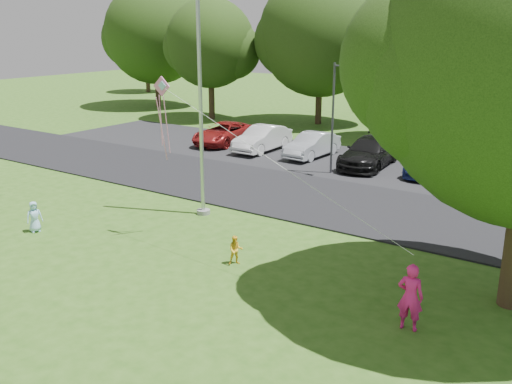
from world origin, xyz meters
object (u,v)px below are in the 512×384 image
Objects in this scene: street_lamp at (337,109)px; kite at (168,103)px; flagpole at (200,102)px; woman at (410,297)px; child_yellow at (236,250)px; trash_can at (445,182)px; child_blue at (34,217)px.

street_lamp is 0.57× the size of kite.
woman is at bearing -22.43° from flagpole.
street_lamp is 11.60m from child_yellow.
child_blue reaches higher than trash_can.
trash_can is 11.42m from child_yellow.
woman is (9.27, -3.83, -3.35)m from flagpole.
woman reaches higher than child_blue.
street_lamp is (1.40, 7.97, -1.06)m from flagpole.
trash_can is (5.15, 0.03, -2.66)m from street_lamp.
street_lamp is 3.17× the size of woman.
flagpole is at bearing -13.79° from child_blue.
flagpole is 9.35× the size of child_blue.
street_lamp is at bearing 80.07° from flagpole.
flagpole is 8.16m from street_lamp.
trash_can is 0.54× the size of woman.
trash_can is 16.21m from child_blue.
woman is 1.52× the size of child_blue.
street_lamp is at bearing 80.99° from kite.
street_lamp is 10.60m from kite.
child_yellow is (2.36, -11.05, -2.66)m from street_lamp.
flagpole reaches higher than trash_can.
street_lamp is 5.86× the size of child_yellow.
flagpole reaches higher than woman.
woman is 1.85× the size of child_yellow.
kite is (-0.61, -10.49, 1.35)m from street_lamp.
kite is at bearing -72.60° from flagpole.
trash_can is 12.65m from kite.
woman reaches higher than trash_can.
street_lamp is 14.37m from woman.
trash_can is 12.14m from woman.
woman is 5.58m from child_yellow.
flagpole is 11.35× the size of child_yellow.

